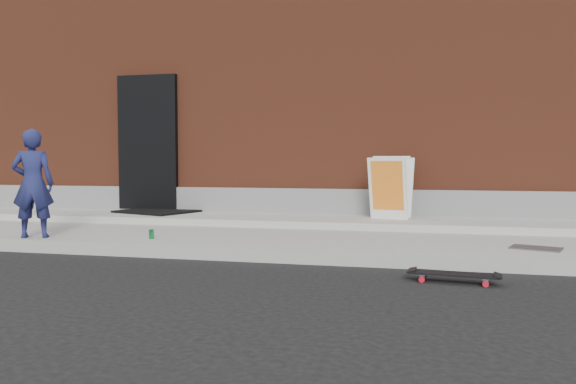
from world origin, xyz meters
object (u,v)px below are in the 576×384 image
(child, at_px, (33,184))
(soda_can, at_px, (151,234))
(pizza_sign, at_px, (391,187))
(skateboard, at_px, (454,275))

(child, xyz_separation_m, soda_can, (1.45, 0.23, -0.61))
(pizza_sign, distance_m, soda_can, 3.48)
(pizza_sign, bearing_deg, soda_can, -142.54)
(pizza_sign, relative_size, soda_can, 8.10)
(skateboard, relative_size, soda_can, 7.13)
(pizza_sign, bearing_deg, child, -150.97)
(soda_can, bearing_deg, child, -171.05)
(child, height_order, pizza_sign, child)
(child, height_order, skateboard, child)
(soda_can, bearing_deg, pizza_sign, 37.46)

